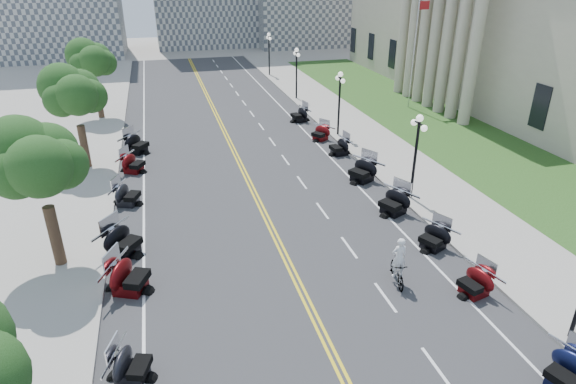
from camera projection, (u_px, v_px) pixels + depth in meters
ground at (285, 257)px, 22.51m from camera, size 160.00×160.00×0.00m
road at (246, 176)px, 31.24m from camera, size 16.00×90.00×0.01m
centerline_yellow_a at (244, 176)px, 31.20m from camera, size 0.12×90.00×0.00m
centerline_yellow_b at (248, 175)px, 31.26m from camera, size 0.12×90.00×0.00m
edge_line_north at (338, 166)px, 32.75m from camera, size 0.12×90.00×0.00m
edge_line_south at (144, 186)px, 29.72m from camera, size 0.12×90.00×0.00m
lane_dash_4 at (437, 368)px, 16.28m from camera, size 0.12×2.00×0.00m
lane_dash_5 at (385, 297)px, 19.77m from camera, size 0.12×2.00×0.00m
lane_dash_6 at (349, 247)px, 23.26m from camera, size 0.12×2.00×0.00m
lane_dash_7 at (322, 211)px, 26.75m from camera, size 0.12×2.00×0.00m
lane_dash_8 at (302, 182)px, 30.24m from camera, size 0.12×2.00×0.00m
lane_dash_9 at (285, 160)px, 33.73m from camera, size 0.12×2.00×0.00m
lane_dash_10 at (272, 142)px, 37.23m from camera, size 0.12×2.00×0.00m
lane_dash_11 at (261, 126)px, 40.72m from camera, size 0.12×2.00×0.00m
lane_dash_12 at (252, 114)px, 44.21m from camera, size 0.12×2.00×0.00m
lane_dash_13 at (244, 103)px, 47.70m from camera, size 0.12×2.00×0.00m
lane_dash_14 at (237, 94)px, 51.19m from camera, size 0.12×2.00×0.00m
lane_dash_15 at (231, 85)px, 54.68m from camera, size 0.12×2.00×0.00m
lane_dash_16 at (226, 78)px, 58.17m from camera, size 0.12×2.00×0.00m
lane_dash_17 at (221, 72)px, 61.66m from camera, size 0.12×2.00×0.00m
lane_dash_18 at (217, 66)px, 65.15m from camera, size 0.12×2.00×0.00m
lane_dash_19 at (214, 61)px, 68.65m from camera, size 0.12×2.00×0.00m
sidewalk_north at (393, 159)px, 33.69m from camera, size 5.00×90.00×0.15m
sidewalk_south at (73, 193)px, 28.72m from camera, size 5.00×90.00×0.15m
lawn at (425, 120)px, 42.34m from camera, size 9.00×60.00×0.10m
civic_building at (552, 6)px, 45.48m from camera, size 26.00×51.00×17.80m
street_lamp_2 at (415, 158)px, 26.93m from camera, size 0.50×1.20×4.90m
street_lamp_3 at (339, 104)px, 37.40m from camera, size 0.50×1.20×4.90m
street_lamp_4 at (296, 74)px, 47.87m from camera, size 0.50×1.20×4.90m
street_lamp_5 at (269, 54)px, 58.35m from camera, size 0.50×1.20×4.90m
flagpole at (414, 55)px, 43.84m from camera, size 1.10×0.20×10.00m
tree_2 at (39, 169)px, 19.86m from camera, size 4.80×4.80×9.20m
tree_3 at (75, 99)px, 30.33m from camera, size 4.80×4.80×9.20m
tree_4 at (93, 64)px, 40.81m from camera, size 4.80×4.80×9.20m
motorcycle_n_3 at (570, 371)px, 15.27m from camera, size 2.49×2.49×1.37m
motorcycle_n_4 at (475, 281)px, 19.74m from camera, size 2.15×2.15×1.25m
motorcycle_n_5 at (434, 236)px, 22.96m from camera, size 2.47×2.47×1.30m
motorcycle_n_6 at (394, 201)px, 26.20m from camera, size 2.81×2.81×1.48m
motorcycle_n_7 at (362, 170)px, 30.15m from camera, size 2.99×2.99×1.54m
motorcycle_n_8 at (339, 146)px, 34.44m from camera, size 2.12×2.12×1.32m
motorcycle_n_9 at (320, 132)px, 37.35m from camera, size 2.50×2.50×1.26m
motorcycle_n_10 at (299, 114)px, 41.75m from camera, size 2.32×2.32×1.39m
motorcycle_s_4 at (131, 364)px, 15.64m from camera, size 2.27×2.27×1.25m
motorcycle_s_5 at (129, 275)px, 19.87m from camera, size 2.95×2.95×1.56m
motorcycle_s_6 at (123, 240)px, 22.45m from camera, size 3.08×3.08×1.54m
motorcycle_s_7 at (127, 194)px, 27.18m from camera, size 2.54×2.54×1.36m
motorcycle_s_8 at (133, 162)px, 31.49m from camera, size 2.66×2.66×1.37m
motorcycle_s_9 at (136, 143)px, 34.70m from camera, size 3.05×3.05×1.52m
bicycle at (397, 272)px, 20.45m from camera, size 0.89×1.95×1.13m
cyclist_rider at (401, 241)px, 19.81m from camera, size 0.68×0.44×1.86m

